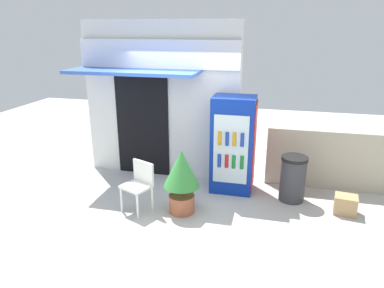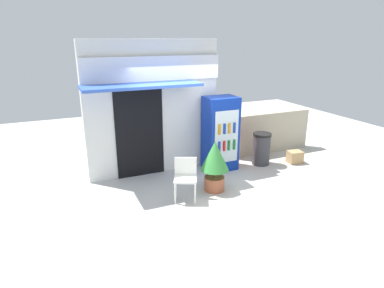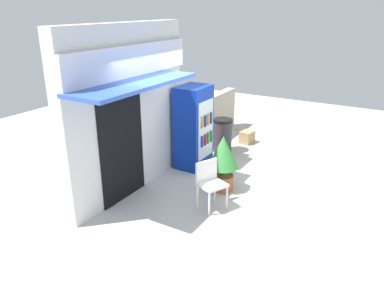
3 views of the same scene
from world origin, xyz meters
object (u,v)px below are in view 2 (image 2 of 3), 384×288
(potted_plant_near_shop, at_px, (215,161))
(cardboard_box, at_px, (295,157))
(trash_bin, at_px, (261,149))
(drink_cooler, at_px, (221,134))
(plastic_chair, at_px, (185,175))

(potted_plant_near_shop, relative_size, cardboard_box, 3.07)
(potted_plant_near_shop, xyz_separation_m, trash_bin, (1.78, 0.87, -0.24))
(drink_cooler, bearing_deg, potted_plant_near_shop, -123.66)
(plastic_chair, height_order, potted_plant_near_shop, potted_plant_near_shop)
(trash_bin, xyz_separation_m, cardboard_box, (0.85, -0.29, -0.25))
(drink_cooler, relative_size, cardboard_box, 5.04)
(drink_cooler, height_order, trash_bin, drink_cooler)
(drink_cooler, distance_m, potted_plant_near_shop, 1.27)
(trash_bin, height_order, cardboard_box, trash_bin)
(plastic_chair, relative_size, cardboard_box, 2.38)
(drink_cooler, bearing_deg, trash_bin, -9.15)
(drink_cooler, distance_m, plastic_chair, 1.84)
(plastic_chair, xyz_separation_m, potted_plant_near_shop, (0.70, 0.09, 0.15))
(trash_bin, bearing_deg, cardboard_box, -18.62)
(drink_cooler, distance_m, cardboard_box, 2.12)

